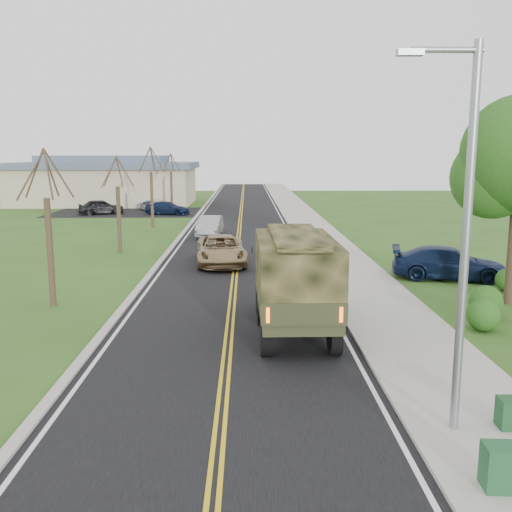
{
  "coord_description": "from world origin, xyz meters",
  "views": [
    {
      "loc": [
        0.6,
        -11.76,
        5.86
      ],
      "look_at": [
        0.96,
        10.81,
        1.8
      ],
      "focal_mm": 40.0,
      "sensor_mm": 36.0,
      "label": 1
    }
  ],
  "objects_px": {
    "suv_champagne": "(221,250)",
    "utility_box_near": "(501,467)",
    "military_truck": "(294,275)",
    "sedan_silver": "(210,226)",
    "pickup_navy": "(449,263)",
    "utility_box_far": "(511,413)"
  },
  "relations": [
    {
      "from": "utility_box_near",
      "to": "sedan_silver",
      "type": "bearing_deg",
      "value": 106.36
    },
    {
      "from": "sedan_silver",
      "to": "utility_box_far",
      "type": "relative_size",
      "value": 6.73
    },
    {
      "from": "sedan_silver",
      "to": "suv_champagne",
      "type": "bearing_deg",
      "value": -79.52
    },
    {
      "from": "utility_box_near",
      "to": "utility_box_far",
      "type": "height_order",
      "value": "utility_box_near"
    },
    {
      "from": "suv_champagne",
      "to": "utility_box_far",
      "type": "height_order",
      "value": "suv_champagne"
    },
    {
      "from": "suv_champagne",
      "to": "utility_box_near",
      "type": "relative_size",
      "value": 6.9
    },
    {
      "from": "utility_box_far",
      "to": "military_truck",
      "type": "bearing_deg",
      "value": 121.71
    },
    {
      "from": "military_truck",
      "to": "utility_box_near",
      "type": "xyz_separation_m",
      "value": [
        2.86,
        -9.29,
        -1.44
      ]
    },
    {
      "from": "military_truck",
      "to": "pickup_navy",
      "type": "xyz_separation_m",
      "value": [
        8.0,
        7.96,
        -1.18
      ]
    },
    {
      "from": "suv_champagne",
      "to": "sedan_silver",
      "type": "distance_m",
      "value": 10.56
    },
    {
      "from": "military_truck",
      "to": "utility_box_near",
      "type": "height_order",
      "value": "military_truck"
    },
    {
      "from": "utility_box_near",
      "to": "utility_box_far",
      "type": "xyz_separation_m",
      "value": [
        1.22,
        2.22,
        -0.07
      ]
    },
    {
      "from": "military_truck",
      "to": "pickup_navy",
      "type": "distance_m",
      "value": 11.35
    },
    {
      "from": "military_truck",
      "to": "sedan_silver",
      "type": "relative_size",
      "value": 1.56
    },
    {
      "from": "utility_box_far",
      "to": "sedan_silver",
      "type": "bearing_deg",
      "value": 107.45
    },
    {
      "from": "military_truck",
      "to": "utility_box_far",
      "type": "relative_size",
      "value": 10.53
    },
    {
      "from": "pickup_navy",
      "to": "utility_box_near",
      "type": "xyz_separation_m",
      "value": [
        -5.14,
        -17.25,
        -0.26
      ]
    },
    {
      "from": "sedan_silver",
      "to": "utility_box_near",
      "type": "height_order",
      "value": "sedan_silver"
    },
    {
      "from": "sedan_silver",
      "to": "pickup_navy",
      "type": "xyz_separation_m",
      "value": [
        12.2,
        -14.36,
        0.04
      ]
    },
    {
      "from": "suv_champagne",
      "to": "pickup_navy",
      "type": "relative_size",
      "value": 1.05
    },
    {
      "from": "military_truck",
      "to": "utility_box_far",
      "type": "distance_m",
      "value": 8.3
    },
    {
      "from": "military_truck",
      "to": "sedan_silver",
      "type": "distance_m",
      "value": 22.75
    }
  ]
}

